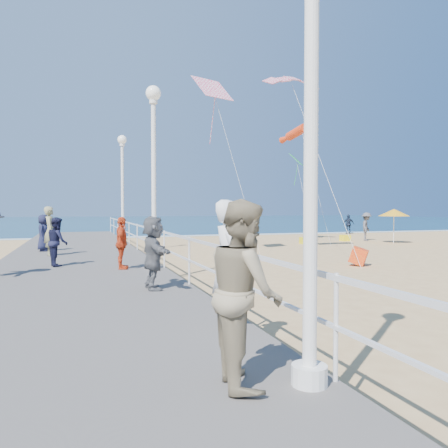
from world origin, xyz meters
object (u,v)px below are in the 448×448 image
object	(u,v)px
box_kite	(359,258)
beach_chair_left	(305,241)
beach_walker_b	(349,224)
toddler_held	(235,244)
lamp_post_near	(312,51)
spectator_7	(57,242)
spectator_1	(245,292)
beach_umbrella	(394,213)
woman_holding_toddler	(228,264)
beach_walker_c	(231,231)
spectator_4	(43,233)
spectator_3	(122,243)
spectator_5	(153,253)
lamp_post_mid	(154,157)
spectator_6	(50,231)
beach_chair_right	(345,238)
lamp_post_far	(122,178)
beach_walker_a	(367,227)

from	to	relation	value
box_kite	beach_chair_left	world-z (taller)	box_kite
beach_walker_b	toddler_held	bearing A→B (deg)	67.38
lamp_post_near	spectator_7	world-z (taller)	lamp_post_near
toddler_held	spectator_1	size ratio (longest dim) A/B	0.39
box_kite	beach_umbrella	distance (m)	12.09
woman_holding_toddler	beach_walker_c	bearing A→B (deg)	-17.67
spectator_4	beach_chair_left	xyz separation A→B (m)	(14.55, 4.23, -0.96)
spectator_3	spectator_5	xyz separation A→B (m)	(0.33, -3.44, 0.04)
spectator_3	spectator_4	size ratio (longest dim) A/B	1.00
spectator_7	beach_chair_left	size ratio (longest dim) A/B	2.71
lamp_post_near	spectator_4	bearing A→B (deg)	102.46
lamp_post_mid	spectator_7	distance (m)	3.97
box_kite	spectator_4	bearing A→B (deg)	106.47
spectator_6	beach_chair_right	world-z (taller)	spectator_6
lamp_post_near	spectator_7	distance (m)	11.08
beach_chair_left	spectator_1	bearing A→B (deg)	-120.85
beach_walker_c	beach_chair_left	world-z (taller)	beach_walker_c
spectator_6	beach_walker_b	distance (m)	27.16
lamp_post_mid	box_kite	size ratio (longest dim) A/B	8.87
spectator_3	box_kite	world-z (taller)	spectator_3
lamp_post_mid	woman_holding_toddler	size ratio (longest dim) A/B	2.83
box_kite	beach_walker_b	bearing A→B (deg)	8.78
spectator_4	spectator_7	bearing A→B (deg)	-159.14
box_kite	beach_chair_left	bearing A→B (deg)	24.27
lamp_post_far	toddler_held	world-z (taller)	lamp_post_far
spectator_5	beach_chair_left	size ratio (longest dim) A/B	2.90
beach_walker_c	spectator_6	bearing A→B (deg)	-74.61
lamp_post_near	beach_chair_right	xyz separation A→B (m)	(14.80, 21.07, -3.46)
beach_umbrella	beach_walker_c	bearing A→B (deg)	170.35
spectator_7	beach_chair_right	size ratio (longest dim) A/B	2.71
beach_chair_right	lamp_post_mid	bearing A→B (deg)	-140.81
woman_holding_toddler	spectator_6	distance (m)	11.84
box_kite	beach_walker_a	bearing A→B (deg)	4.49
spectator_1	spectator_5	bearing A→B (deg)	7.85
lamp_post_near	beach_walker_c	distance (m)	21.29
lamp_post_mid	spectator_7	xyz separation A→B (m)	(-2.71, 1.44, -2.52)
spectator_1	spectator_4	size ratio (longest dim) A/B	1.22
beach_walker_a	beach_umbrella	size ratio (longest dim) A/B	0.89
spectator_1	beach_umbrella	xyz separation A→B (m)	(17.07, 18.14, 0.59)
woman_holding_toddler	spectator_4	bearing A→B (deg)	16.42
lamp_post_near	lamp_post_mid	distance (m)	9.00
toddler_held	lamp_post_near	bearing A→B (deg)	179.75
beach_chair_right	lamp_post_near	bearing A→B (deg)	-125.09
beach_chair_left	beach_umbrella	bearing A→B (deg)	-14.91
woman_holding_toddler	spectator_5	xyz separation A→B (m)	(-0.54, 3.36, -0.14)
lamp_post_mid	beach_chair_left	distance (m)	15.89
beach_walker_a	beach_walker_b	bearing A→B (deg)	18.62
box_kite	beach_chair_left	xyz separation A→B (m)	(3.23, 9.77, -0.10)
lamp_post_far	spectator_7	xyz separation A→B (m)	(-2.71, -7.56, -2.52)
woman_holding_toddler	beach_walker_b	bearing A→B (deg)	-35.62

